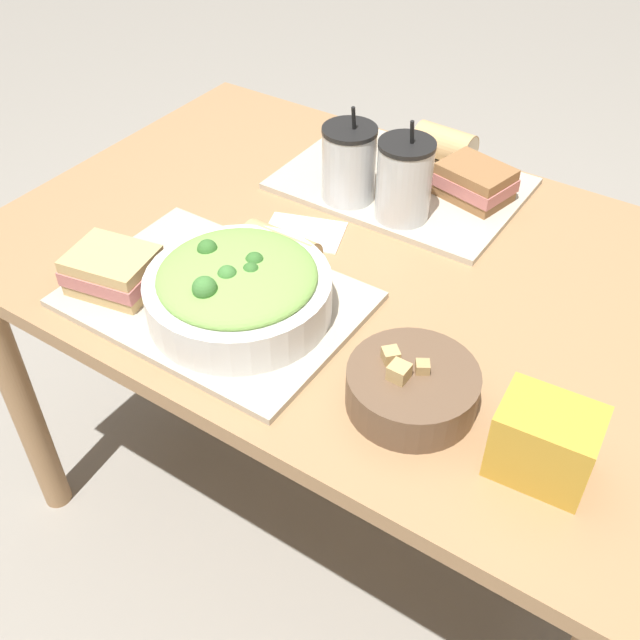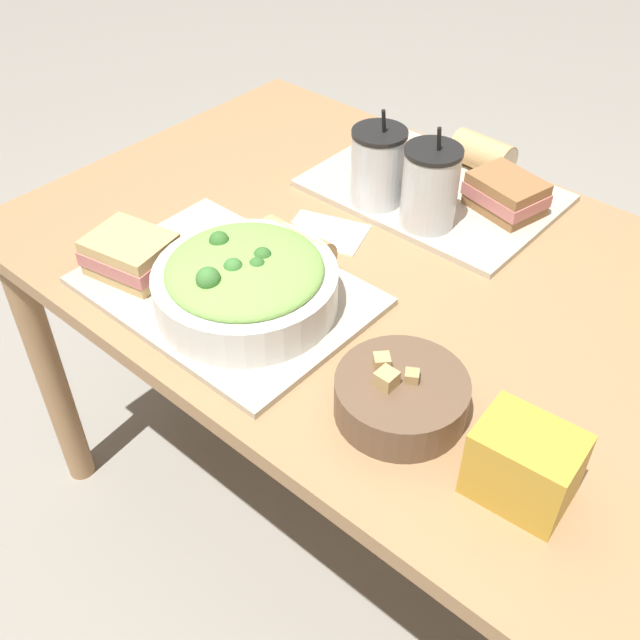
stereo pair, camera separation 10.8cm
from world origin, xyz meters
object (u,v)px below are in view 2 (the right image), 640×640
object	(u,v)px
sandwich_near	(131,254)
drink_cup_dark	(378,169)
chip_bag	(524,465)
napkin_folded	(326,232)
baguette_near	(296,248)
baguette_far	(484,154)
sandwich_far	(506,194)
soup_bowl	(401,395)
drink_cup_red	(430,189)
salad_bowl	(245,282)

from	to	relation	value
sandwich_near	drink_cup_dark	world-z (taller)	drink_cup_dark
chip_bag	napkin_folded	size ratio (longest dim) A/B	0.78
baguette_near	napkin_folded	world-z (taller)	baguette_near
chip_bag	baguette_near	bearing A→B (deg)	158.81
drink_cup_dark	chip_bag	world-z (taller)	drink_cup_dark
baguette_near	baguette_far	size ratio (longest dim) A/B	1.06
baguette_near	sandwich_far	bearing A→B (deg)	-24.52
soup_bowl	napkin_folded	bearing A→B (deg)	144.17
drink_cup_red	drink_cup_dark	bearing A→B (deg)	180.00
baguette_near	drink_cup_dark	bearing A→B (deg)	5.64
drink_cup_red	napkin_folded	size ratio (longest dim) A/B	1.16
chip_bag	soup_bowl	bearing A→B (deg)	172.20
sandwich_near	chip_bag	size ratio (longest dim) A/B	1.20
baguette_near	napkin_folded	size ratio (longest dim) A/B	0.79
sandwich_near	napkin_folded	bearing A→B (deg)	51.63
soup_bowl	drink_cup_dark	xyz separation A→B (m)	(-0.34, 0.38, 0.05)
baguette_near	drink_cup_red	xyz separation A→B (m)	(0.09, 0.24, 0.04)
salad_bowl	sandwich_far	xyz separation A→B (m)	(0.16, 0.50, -0.01)
sandwich_near	baguette_near	xyz separation A→B (m)	(0.19, 0.19, 0.00)
baguette_near	sandwich_near	bearing A→B (deg)	135.41
soup_bowl	baguette_far	world-z (taller)	soup_bowl
salad_bowl	drink_cup_red	bearing A→B (deg)	78.13
drink_cup_dark	baguette_far	bearing A→B (deg)	69.10
salad_bowl	baguette_near	distance (m)	0.13
sandwich_near	napkin_folded	xyz separation A→B (m)	(0.16, 0.30, -0.04)
salad_bowl	baguette_near	world-z (taller)	salad_bowl
baguette_far	drink_cup_dark	distance (m)	0.25
chip_bag	sandwich_near	bearing A→B (deg)	178.60
drink_cup_dark	soup_bowl	bearing A→B (deg)	-48.42
baguette_far	chip_bag	size ratio (longest dim) A/B	0.95
sandwich_far	baguette_far	size ratio (longest dim) A/B	1.23
sandwich_near	baguette_far	size ratio (longest dim) A/B	1.27
sandwich_near	sandwich_far	bearing A→B (deg)	46.14
soup_bowl	sandwich_far	xyz separation A→B (m)	(-0.14, 0.51, 0.01)
napkin_folded	sandwich_far	bearing A→B (deg)	51.33
sandwich_far	drink_cup_dark	xyz separation A→B (m)	(-0.19, -0.13, 0.03)
salad_bowl	chip_bag	distance (m)	0.49
baguette_near	chip_bag	size ratio (longest dim) A/B	1.01
sandwich_near	drink_cup_dark	bearing A→B (deg)	57.81
napkin_folded	chip_bag	bearing A→B (deg)	-26.18
drink_cup_dark	napkin_folded	xyz separation A→B (m)	(-0.01, -0.13, -0.08)
drink_cup_dark	napkin_folded	world-z (taller)	drink_cup_dark
sandwich_far	baguette_far	world-z (taller)	baguette_far
drink_cup_dark	chip_bag	distance (m)	0.66
salad_bowl	baguette_near	xyz separation A→B (m)	(-0.01, 0.13, -0.01)
drink_cup_red	salad_bowl	bearing A→B (deg)	-101.87
chip_bag	napkin_folded	world-z (taller)	chip_bag
salad_bowl	baguette_near	bearing A→B (deg)	96.10
baguette_near	sandwich_far	world-z (taller)	baguette_near
soup_bowl	drink_cup_red	size ratio (longest dim) A/B	0.96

